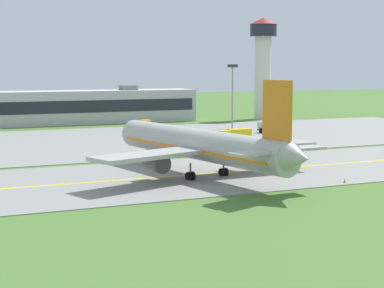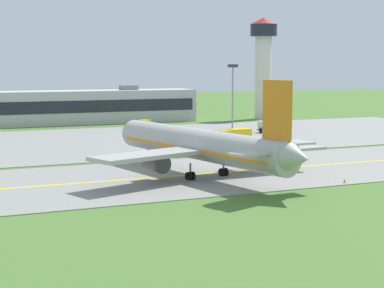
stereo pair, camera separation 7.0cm
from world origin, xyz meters
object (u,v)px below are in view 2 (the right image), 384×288
at_px(airplane_lead, 200,145).
at_px(apron_light_mast, 233,88).
at_px(service_truck_baggage, 236,135).
at_px(service_truck_fuel, 141,126).
at_px(control_tower, 263,58).
at_px(service_truck_catering, 271,127).

height_order(airplane_lead, apron_light_mast, apron_light_mast).
xyz_separation_m(service_truck_baggage, service_truck_fuel, (-8.60, 28.36, -0.35)).
relative_size(airplane_lead, service_truck_baggage, 6.53).
bearing_deg(service_truck_fuel, control_tower, 23.30).
distance_m(control_tower, apron_light_mast, 30.83).
bearing_deg(airplane_lead, service_truck_fuel, 77.62).
xyz_separation_m(service_truck_baggage, apron_light_mast, (12.19, 24.48, 7.79)).
height_order(service_truck_catering, apron_light_mast, apron_light_mast).
distance_m(service_truck_fuel, control_tower, 47.66).
bearing_deg(service_truck_fuel, service_truck_catering, -36.31).
distance_m(airplane_lead, service_truck_fuel, 60.97).
relative_size(airplane_lead, control_tower, 1.45).
bearing_deg(apron_light_mast, control_tower, 46.41).
bearing_deg(control_tower, airplane_lead, -125.19).
bearing_deg(control_tower, service_truck_baggage, -125.43).
distance_m(service_truck_baggage, service_truck_fuel, 29.64).
bearing_deg(service_truck_fuel, apron_light_mast, -10.56).
bearing_deg(service_truck_catering, apron_light_mast, 99.87).
height_order(airplane_lead, control_tower, control_tower).
bearing_deg(service_truck_catering, service_truck_fuel, 143.69).
bearing_deg(service_truck_catering, service_truck_baggage, -141.73).
bearing_deg(service_truck_baggage, control_tower, 54.57).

